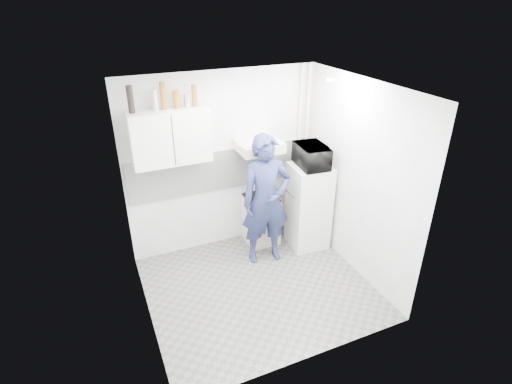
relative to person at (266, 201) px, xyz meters
name	(u,v)px	position (x,y,z in m)	size (l,w,h in m)	color
floor	(258,287)	(-0.36, -0.57, -0.94)	(2.80, 2.80, 0.00)	#64635E
ceiling	(259,88)	(-0.36, -0.57, 1.66)	(2.80, 2.80, 0.00)	white
wall_back	(223,163)	(-0.36, 0.68, 0.36)	(2.80, 2.80, 0.00)	white
wall_left	(137,225)	(-1.76, -0.57, 0.36)	(2.60, 2.60, 0.00)	white
wall_right	(357,180)	(1.04, -0.57, 0.36)	(2.60, 2.60, 0.00)	white
person	(266,201)	(0.00, 0.00, 0.00)	(0.68, 0.45, 1.88)	#21284F
stove	(261,220)	(0.12, 0.43, -0.57)	(0.46, 0.46, 0.74)	beige
fridge	(308,206)	(0.74, 0.09, -0.29)	(0.53, 0.53, 1.29)	silver
stove_top	(261,198)	(0.12, 0.43, -0.18)	(0.44, 0.44, 0.03)	black
saucepan	(264,194)	(0.16, 0.40, -0.12)	(0.19, 0.19, 0.10)	silver
microwave	(312,156)	(0.74, 0.09, 0.51)	(0.38, 0.56, 0.31)	black
bottle_a	(130,99)	(-1.54, 0.50, 1.42)	(0.08, 0.08, 0.32)	black
bottle_c	(155,100)	(-1.25, 0.50, 1.39)	(0.06, 0.06, 0.25)	#B2B7BC
bottle_d	(163,96)	(-1.15, 0.50, 1.43)	(0.07, 0.07, 0.33)	brown
canister_a	(176,99)	(-0.99, 0.50, 1.37)	(0.09, 0.09, 0.22)	brown
canister_b	(187,101)	(-0.86, 0.50, 1.34)	(0.09, 0.09, 0.16)	silver
bottle_e	(194,96)	(-0.77, 0.50, 1.39)	(0.07, 0.07, 0.27)	brown
upper_cabinet	(170,136)	(-1.11, 0.50, 0.91)	(1.00, 0.35, 0.70)	silver
range_hood	(259,146)	(0.09, 0.43, 0.63)	(0.60, 0.50, 0.14)	beige
backsplash	(224,170)	(-0.36, 0.66, 0.26)	(2.74, 0.03, 0.60)	white
pipe_a	(305,151)	(0.94, 0.60, 0.36)	(0.05, 0.05, 2.60)	beige
pipe_b	(298,153)	(0.82, 0.60, 0.36)	(0.04, 0.04, 2.60)	beige
ceiling_spot_fixture	(331,80)	(0.64, -0.37, 1.63)	(0.10, 0.10, 0.02)	white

